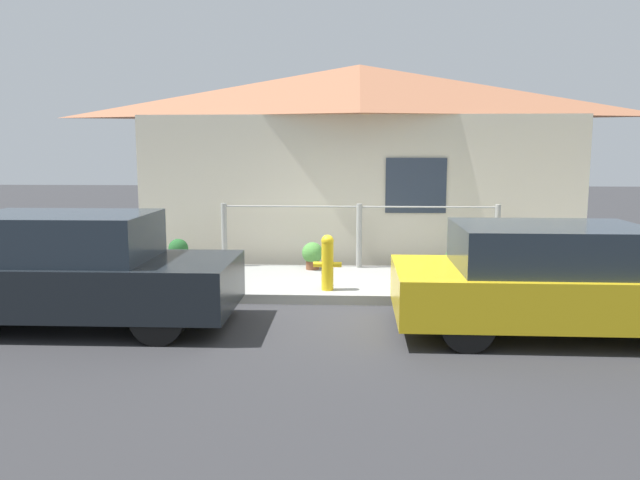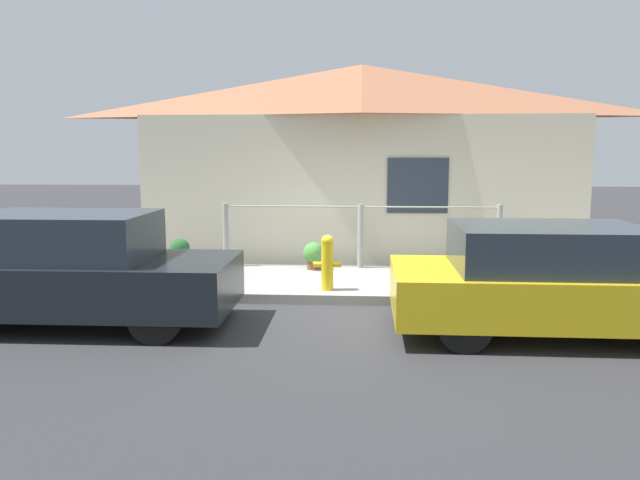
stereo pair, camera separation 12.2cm
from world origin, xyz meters
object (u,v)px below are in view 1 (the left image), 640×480
Objects in this scene: car_right at (557,280)px; potted_plant_near_hydrant at (313,254)px; fire_hydrant at (327,261)px; potted_plant_corner at (456,259)px; car_left at (74,271)px; potted_plant_by_fence at (178,252)px.

car_right is 4.49m from potted_plant_near_hydrant.
fire_hydrant reaches higher than potted_plant_corner.
car_left is 4.25m from potted_plant_near_hydrant.
potted_plant_by_fence is at bearing 149.32° from fire_hydrant.
fire_hydrant is (-2.83, 1.59, -0.09)m from car_right.
potted_plant_corner is (-0.71, 2.97, -0.28)m from car_right.
car_left is 3.50m from fire_hydrant.
potted_plant_near_hydrant is 2.45m from potted_plant_corner.
car_left is 4.76× the size of fire_hydrant.
potted_plant_by_fence reaches higher than potted_plant_near_hydrant.
potted_plant_by_fence is at bearing 177.47° from potted_plant_corner.
car_left is at bearing -179.59° from car_right.
potted_plant_by_fence is (-2.69, 1.60, -0.16)m from fire_hydrant.
potted_plant_by_fence is at bearing 81.98° from car_left.
potted_plant_near_hydrant is (-0.32, 1.61, -0.17)m from fire_hydrant.
car_right is 3.24m from fire_hydrant.
fire_hydrant reaches higher than potted_plant_by_fence.
potted_plant_near_hydrant is (2.79, 3.19, -0.31)m from car_left.
fire_hydrant is at bearing 151.09° from car_right.
car_right is at bearing -29.31° from fire_hydrant.
car_left reaches higher than car_right.
car_left is 0.99× the size of car_right.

